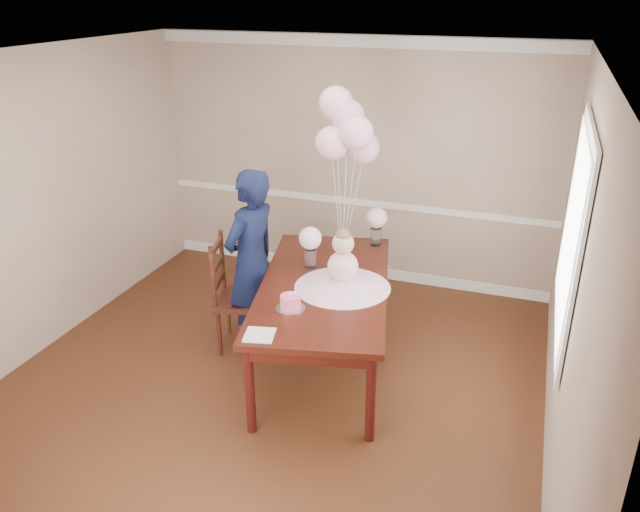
# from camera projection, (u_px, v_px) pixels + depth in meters

# --- Properties ---
(floor) EXTENTS (4.50, 5.00, 0.00)m
(floor) POSITION_uv_depth(u_px,v_px,m) (265.00, 391.00, 5.29)
(floor) COLOR #35190D
(floor) RESTS_ON ground
(ceiling) EXTENTS (4.50, 5.00, 0.02)m
(ceiling) POSITION_uv_depth(u_px,v_px,m) (251.00, 60.00, 4.20)
(ceiling) COLOR silver
(ceiling) RESTS_ON wall_back
(wall_back) EXTENTS (4.50, 0.02, 2.70)m
(wall_back) POSITION_uv_depth(u_px,v_px,m) (353.00, 163.00, 6.90)
(wall_back) COLOR tan
(wall_back) RESTS_ON floor
(wall_front) EXTENTS (4.50, 0.02, 2.70)m
(wall_front) POSITION_uv_depth(u_px,v_px,m) (7.00, 463.00, 2.59)
(wall_front) COLOR tan
(wall_front) RESTS_ON floor
(wall_left) EXTENTS (0.02, 5.00, 2.70)m
(wall_left) POSITION_uv_depth(u_px,v_px,m) (23.00, 211.00, 5.43)
(wall_left) COLOR tan
(wall_left) RESTS_ON floor
(wall_right) EXTENTS (0.02, 5.00, 2.70)m
(wall_right) POSITION_uv_depth(u_px,v_px,m) (573.00, 289.00, 4.06)
(wall_right) COLOR tan
(wall_right) RESTS_ON floor
(chair_rail_trim) EXTENTS (4.50, 0.02, 0.07)m
(chair_rail_trim) POSITION_uv_depth(u_px,v_px,m) (352.00, 201.00, 7.07)
(chair_rail_trim) COLOR white
(chair_rail_trim) RESTS_ON wall_back
(crown_molding) EXTENTS (4.50, 0.02, 0.12)m
(crown_molding) POSITION_uv_depth(u_px,v_px,m) (355.00, 41.00, 6.38)
(crown_molding) COLOR white
(crown_molding) RESTS_ON wall_back
(baseboard_trim) EXTENTS (4.50, 0.02, 0.12)m
(baseboard_trim) POSITION_uv_depth(u_px,v_px,m) (350.00, 269.00, 7.41)
(baseboard_trim) COLOR white
(baseboard_trim) RESTS_ON floor
(window_frame) EXTENTS (0.02, 1.66, 1.56)m
(window_frame) POSITION_uv_depth(u_px,v_px,m) (573.00, 233.00, 4.42)
(window_frame) COLOR white
(window_frame) RESTS_ON wall_right
(window_blinds) EXTENTS (0.01, 1.50, 1.40)m
(window_blinds) POSITION_uv_depth(u_px,v_px,m) (571.00, 233.00, 4.42)
(window_blinds) COLOR silver
(window_blinds) RESTS_ON wall_right
(dining_table_top) EXTENTS (1.53, 2.34, 0.05)m
(dining_table_top) POSITION_uv_depth(u_px,v_px,m) (324.00, 286.00, 5.37)
(dining_table_top) COLOR black
(dining_table_top) RESTS_ON table_leg_fl
(table_apron) EXTENTS (1.40, 2.21, 0.11)m
(table_apron) POSITION_uv_depth(u_px,v_px,m) (324.00, 294.00, 5.40)
(table_apron) COLOR black
(table_apron) RESTS_ON table_leg_fl
(table_leg_fl) EXTENTS (0.09, 0.09, 0.75)m
(table_leg_fl) POSITION_uv_depth(u_px,v_px,m) (250.00, 390.00, 4.67)
(table_leg_fl) COLOR black
(table_leg_fl) RESTS_ON floor
(table_leg_fr) EXTENTS (0.09, 0.09, 0.75)m
(table_leg_fr) POSITION_uv_depth(u_px,v_px,m) (371.00, 398.00, 4.58)
(table_leg_fr) COLOR black
(table_leg_fr) RESTS_ON floor
(table_leg_bl) EXTENTS (0.09, 0.09, 0.75)m
(table_leg_bl) POSITION_uv_depth(u_px,v_px,m) (291.00, 276.00, 6.48)
(table_leg_bl) COLOR black
(table_leg_bl) RESTS_ON floor
(table_leg_br) EXTENTS (0.09, 0.09, 0.75)m
(table_leg_br) POSITION_uv_depth(u_px,v_px,m) (378.00, 281.00, 6.39)
(table_leg_br) COLOR black
(table_leg_br) RESTS_ON floor
(baby_skirt) EXTENTS (0.98, 0.98, 0.11)m
(baby_skirt) POSITION_uv_depth(u_px,v_px,m) (343.00, 281.00, 5.27)
(baby_skirt) COLOR #EDAED4
(baby_skirt) RESTS_ON dining_table_top
(baby_torso) EXTENTS (0.26, 0.26, 0.26)m
(baby_torso) POSITION_uv_depth(u_px,v_px,m) (343.00, 266.00, 5.21)
(baby_torso) COLOR #FB9ED0
(baby_torso) RESTS_ON baby_skirt
(baby_head) EXTENTS (0.18, 0.18, 0.18)m
(baby_head) POSITION_uv_depth(u_px,v_px,m) (343.00, 244.00, 5.13)
(baby_head) COLOR #D2AD90
(baby_head) RESTS_ON baby_torso
(baby_hair) EXTENTS (0.13, 0.13, 0.13)m
(baby_hair) POSITION_uv_depth(u_px,v_px,m) (343.00, 236.00, 5.10)
(baby_hair) COLOR brown
(baby_hair) RESTS_ON baby_head
(cake_platter) EXTENTS (0.28, 0.28, 0.01)m
(cake_platter) POSITION_uv_depth(u_px,v_px,m) (291.00, 308.00, 4.94)
(cake_platter) COLOR #B9BABE
(cake_platter) RESTS_ON dining_table_top
(birthday_cake) EXTENTS (0.19, 0.19, 0.11)m
(birthday_cake) POSITION_uv_depth(u_px,v_px,m) (290.00, 302.00, 4.91)
(birthday_cake) COLOR #FF5089
(birthday_cake) RESTS_ON cake_platter
(cake_flower_a) EXTENTS (0.03, 0.03, 0.03)m
(cake_flower_a) POSITION_uv_depth(u_px,v_px,m) (290.00, 294.00, 4.88)
(cake_flower_a) COLOR white
(cake_flower_a) RESTS_ON birthday_cake
(cake_flower_b) EXTENTS (0.03, 0.03, 0.03)m
(cake_flower_b) POSITION_uv_depth(u_px,v_px,m) (295.00, 293.00, 4.90)
(cake_flower_b) COLOR white
(cake_flower_b) RESTS_ON birthday_cake
(rose_vase_near) EXTENTS (0.13, 0.13, 0.17)m
(rose_vase_near) POSITION_uv_depth(u_px,v_px,m) (310.00, 258.00, 5.63)
(rose_vase_near) COLOR silver
(rose_vase_near) RESTS_ON dining_table_top
(roses_near) EXTENTS (0.20, 0.20, 0.20)m
(roses_near) POSITION_uv_depth(u_px,v_px,m) (310.00, 238.00, 5.56)
(roses_near) COLOR white
(roses_near) RESTS_ON rose_vase_near
(rose_vase_far) EXTENTS (0.13, 0.13, 0.17)m
(rose_vase_far) POSITION_uv_depth(u_px,v_px,m) (376.00, 236.00, 6.11)
(rose_vase_far) COLOR silver
(rose_vase_far) RESTS_ON dining_table_top
(roses_far) EXTENTS (0.20, 0.20, 0.20)m
(roses_far) POSITION_uv_depth(u_px,v_px,m) (377.00, 218.00, 6.03)
(roses_far) COLOR silver
(roses_far) RESTS_ON rose_vase_far
(napkin) EXTENTS (0.26, 0.26, 0.01)m
(napkin) POSITION_uv_depth(u_px,v_px,m) (260.00, 335.00, 4.56)
(napkin) COLOR silver
(napkin) RESTS_ON dining_table_top
(balloon_weight) EXTENTS (0.05, 0.05, 0.02)m
(balloon_weight) POSITION_uv_depth(u_px,v_px,m) (342.00, 255.00, 5.88)
(balloon_weight) COLOR white
(balloon_weight) RESTS_ON dining_table_top
(balloon_a) EXTENTS (0.30, 0.30, 0.30)m
(balloon_a) POSITION_uv_depth(u_px,v_px,m) (332.00, 143.00, 5.46)
(balloon_a) COLOR #FBB2C3
(balloon_a) RESTS_ON balloon_ribbon_a
(balloon_b) EXTENTS (0.30, 0.30, 0.30)m
(balloon_b) POSITION_uv_depth(u_px,v_px,m) (356.00, 133.00, 5.35)
(balloon_b) COLOR #FFB4D9
(balloon_b) RESTS_ON balloon_ribbon_b
(balloon_c) EXTENTS (0.30, 0.30, 0.30)m
(balloon_c) POSITION_uv_depth(u_px,v_px,m) (348.00, 116.00, 5.46)
(balloon_c) COLOR #F0AAC9
(balloon_c) RESTS_ON balloon_ribbon_c
(balloon_d) EXTENTS (0.30, 0.30, 0.30)m
(balloon_d) POSITION_uv_depth(u_px,v_px,m) (336.00, 103.00, 5.45)
(balloon_d) COLOR #FFB4D8
(balloon_d) RESTS_ON balloon_ribbon_d
(balloon_e) EXTENTS (0.30, 0.30, 0.30)m
(balloon_e) POSITION_uv_depth(u_px,v_px,m) (363.00, 148.00, 5.53)
(balloon_e) COLOR #E2A0BB
(balloon_e) RESTS_ON balloon_ribbon_e
(balloon_ribbon_a) EXTENTS (0.10, 0.03, 0.90)m
(balloon_ribbon_a) POSITION_uv_depth(u_px,v_px,m) (337.00, 210.00, 5.70)
(balloon_ribbon_a) COLOR silver
(balloon_ribbon_a) RESTS_ON balloon_weight
(balloon_ribbon_b) EXTENTS (0.12, 0.03, 1.01)m
(balloon_ribbon_b) POSITION_uv_depth(u_px,v_px,m) (349.00, 205.00, 5.65)
(balloon_ribbon_b) COLOR white
(balloon_ribbon_b) RESTS_ON balloon_weight
(balloon_ribbon_c) EXTENTS (0.01, 0.10, 1.12)m
(balloon_ribbon_c) POSITION_uv_depth(u_px,v_px,m) (345.00, 197.00, 5.70)
(balloon_ribbon_c) COLOR white
(balloon_ribbon_c) RESTS_ON balloon_weight
(balloon_ribbon_d) EXTENTS (0.11, 0.09, 1.22)m
(balloon_ribbon_d) POSITION_uv_depth(u_px,v_px,m) (339.00, 191.00, 5.70)
(balloon_ribbon_d) COLOR white
(balloon_ribbon_d) RESTS_ON balloon_weight
(balloon_ribbon_e) EXTENTS (0.13, 0.11, 0.84)m
(balloon_ribbon_e) POSITION_uv_depth(u_px,v_px,m) (352.00, 211.00, 5.74)
(balloon_ribbon_e) COLOR silver
(balloon_ribbon_e) RESTS_ON balloon_weight
(dining_chair_seat) EXTENTS (0.58, 0.58, 0.05)m
(dining_chair_seat) POSITION_uv_depth(u_px,v_px,m) (243.00, 300.00, 5.77)
(dining_chair_seat) COLOR black
(dining_chair_seat) RESTS_ON chair_leg_fl
(chair_leg_fl) EXTENTS (0.05, 0.05, 0.46)m
(chair_leg_fl) POSITION_uv_depth(u_px,v_px,m) (219.00, 333.00, 5.71)
(chair_leg_fl) COLOR black
(chair_leg_fl) RESTS_ON floor
(chair_leg_fr) EXTENTS (0.05, 0.05, 0.46)m
(chair_leg_fr) POSITION_uv_depth(u_px,v_px,m) (261.00, 335.00, 5.69)
(chair_leg_fr) COLOR #36130E
(chair_leg_fr) RESTS_ON floor
(chair_leg_bl) EXTENTS (0.05, 0.05, 0.46)m
(chair_leg_bl) POSITION_uv_depth(u_px,v_px,m) (228.00, 313.00, 6.06)
(chair_leg_bl) COLOR #3D2310
(chair_leg_bl) RESTS_ON floor
(chair_leg_br) EXTENTS (0.05, 0.05, 0.46)m
(chair_leg_br) POSITION_uv_depth(u_px,v_px,m) (267.00, 314.00, 6.04)
(chair_leg_br) COLOR black
(chair_leg_br) RESTS_ON floor
(chair_back_post_l) EXTENTS (0.05, 0.05, 0.60)m
(chair_back_post_l) POSITION_uv_depth(u_px,v_px,m) (213.00, 278.00, 5.49)
(chair_back_post_l) COLOR #34120E
(chair_back_post_l) RESTS_ON dining_chair_seat
(chair_back_post_r) EXTENTS (0.05, 0.05, 0.60)m
(chair_back_post_r) POSITION_uv_depth(u_px,v_px,m) (222.00, 260.00, 5.84)
(chair_back_post_r) COLOR #3E1610
(chair_back_post_r) RESTS_ON dining_chair_seat
(chair_slat_low) EXTENTS (0.14, 0.42, 0.05)m
(chair_slat_low) POSITION_uv_depth(u_px,v_px,m) (219.00, 281.00, 5.72)
(chair_slat_low) COLOR #33150E
(chair_slat_low) RESTS_ON dining_chair_seat
(chair_slat_mid) EXTENTS (0.14, 0.42, 0.05)m
(chair_slat_mid) POSITION_uv_depth(u_px,v_px,m) (217.00, 264.00, 5.65)
(chair_slat_mid) COLOR #311C0D
(chair_slat_mid) RESTS_ON dining_chair_seat
(chair_slat_top) EXTENTS (0.14, 0.42, 0.05)m
(chair_slat_top) POSITION_uv_depth(u_px,v_px,m) (216.00, 247.00, 5.58)
(chair_slat_top) COLOR #381B0F
(chair_slat_top) RESTS_ON dining_chair_seat
(woman) EXTENTS (0.57, 0.72, 1.73)m
(woman) POSITION_uv_depth(u_px,v_px,m) (251.00, 262.00, 5.63)
(woman) COLOR black
(woman) RESTS_ON floor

